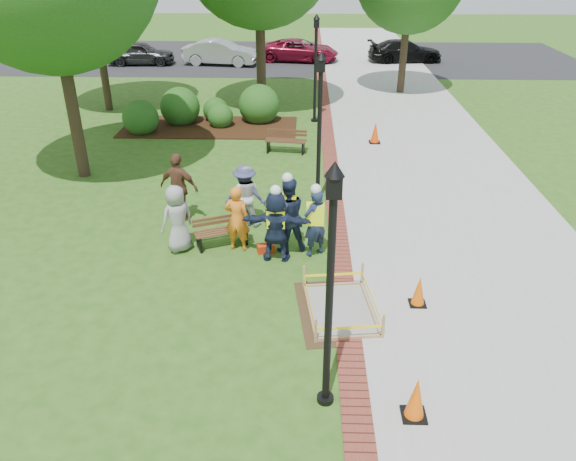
{
  "coord_description": "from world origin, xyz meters",
  "views": [
    {
      "loc": [
        0.84,
        -10.0,
        6.89
      ],
      "look_at": [
        0.5,
        1.2,
        1.0
      ],
      "focal_mm": 35.0,
      "sensor_mm": 36.0,
      "label": 1
    }
  ],
  "objects_px": {
    "hivis_worker_b": "(315,220)",
    "hivis_worker_c": "(287,213)",
    "cone_front": "(416,399)",
    "wet_concrete_pad": "(341,302)",
    "lamp_near": "(330,275)",
    "bench_near": "(222,237)",
    "hivis_worker_a": "(276,224)"
  },
  "relations": [
    {
      "from": "cone_front",
      "to": "wet_concrete_pad",
      "type": "bearing_deg",
      "value": 109.95
    },
    {
      "from": "bench_near",
      "to": "cone_front",
      "type": "xyz_separation_m",
      "value": [
        3.86,
        -5.57,
        0.15
      ]
    },
    {
      "from": "wet_concrete_pad",
      "to": "lamp_near",
      "type": "bearing_deg",
      "value": -98.59
    },
    {
      "from": "bench_near",
      "to": "cone_front",
      "type": "relative_size",
      "value": 1.77
    },
    {
      "from": "hivis_worker_a",
      "to": "hivis_worker_c",
      "type": "distance_m",
      "value": 0.52
    },
    {
      "from": "hivis_worker_b",
      "to": "hivis_worker_c",
      "type": "xyz_separation_m",
      "value": [
        -0.66,
        0.2,
        0.08
      ]
    },
    {
      "from": "hivis_worker_a",
      "to": "hivis_worker_b",
      "type": "height_order",
      "value": "hivis_worker_a"
    },
    {
      "from": "lamp_near",
      "to": "hivis_worker_a",
      "type": "distance_m",
      "value": 5.0
    },
    {
      "from": "wet_concrete_pad",
      "to": "bench_near",
      "type": "xyz_separation_m",
      "value": [
        -2.82,
        2.72,
        -0.0
      ]
    },
    {
      "from": "wet_concrete_pad",
      "to": "lamp_near",
      "type": "distance_m",
      "value": 3.41
    },
    {
      "from": "bench_near",
      "to": "hivis_worker_c",
      "type": "xyz_separation_m",
      "value": [
        1.65,
        -0.17,
        0.77
      ]
    },
    {
      "from": "wet_concrete_pad",
      "to": "cone_front",
      "type": "xyz_separation_m",
      "value": [
        1.03,
        -2.85,
        0.15
      ]
    },
    {
      "from": "lamp_near",
      "to": "hivis_worker_a",
      "type": "height_order",
      "value": "lamp_near"
    },
    {
      "from": "wet_concrete_pad",
      "to": "hivis_worker_c",
      "type": "xyz_separation_m",
      "value": [
        -1.18,
        2.55,
        0.77
      ]
    },
    {
      "from": "cone_front",
      "to": "hivis_worker_a",
      "type": "distance_m",
      "value": 5.56
    },
    {
      "from": "bench_near",
      "to": "hivis_worker_a",
      "type": "relative_size",
      "value": 0.73
    },
    {
      "from": "cone_front",
      "to": "hivis_worker_b",
      "type": "relative_size",
      "value": 0.43
    },
    {
      "from": "bench_near",
      "to": "hivis_worker_a",
      "type": "bearing_deg",
      "value": -24.07
    },
    {
      "from": "hivis_worker_a",
      "to": "hivis_worker_c",
      "type": "xyz_separation_m",
      "value": [
        0.25,
        0.45,
        0.06
      ]
    },
    {
      "from": "bench_near",
      "to": "hivis_worker_b",
      "type": "bearing_deg",
      "value": -9.24
    },
    {
      "from": "wet_concrete_pad",
      "to": "cone_front",
      "type": "relative_size",
      "value": 3.14
    },
    {
      "from": "hivis_worker_c",
      "to": "lamp_near",
      "type": "bearing_deg",
      "value": -81.15
    },
    {
      "from": "hivis_worker_a",
      "to": "hivis_worker_b",
      "type": "relative_size",
      "value": 1.03
    },
    {
      "from": "cone_front",
      "to": "hivis_worker_a",
      "type": "relative_size",
      "value": 0.41
    },
    {
      "from": "hivis_worker_b",
      "to": "hivis_worker_c",
      "type": "distance_m",
      "value": 0.7
    },
    {
      "from": "wet_concrete_pad",
      "to": "bench_near",
      "type": "relative_size",
      "value": 1.77
    },
    {
      "from": "hivis_worker_c",
      "to": "bench_near",
      "type": "bearing_deg",
      "value": 174.01
    },
    {
      "from": "bench_near",
      "to": "wet_concrete_pad",
      "type": "bearing_deg",
      "value": -43.97
    },
    {
      "from": "cone_front",
      "to": "hivis_worker_b",
      "type": "height_order",
      "value": "hivis_worker_b"
    },
    {
      "from": "wet_concrete_pad",
      "to": "hivis_worker_b",
      "type": "xyz_separation_m",
      "value": [
        -0.51,
        2.35,
        0.69
      ]
    },
    {
      "from": "wet_concrete_pad",
      "to": "bench_near",
      "type": "bearing_deg",
      "value": 136.03
    },
    {
      "from": "cone_front",
      "to": "hivis_worker_a",
      "type": "bearing_deg",
      "value": 116.47
    }
  ]
}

